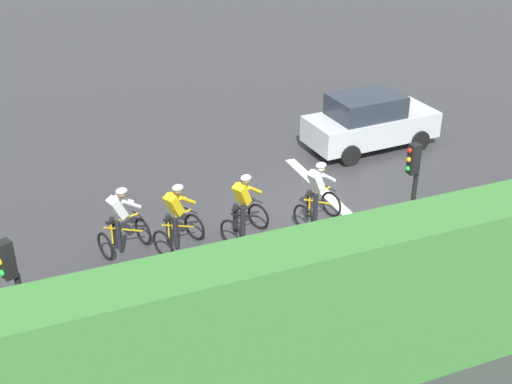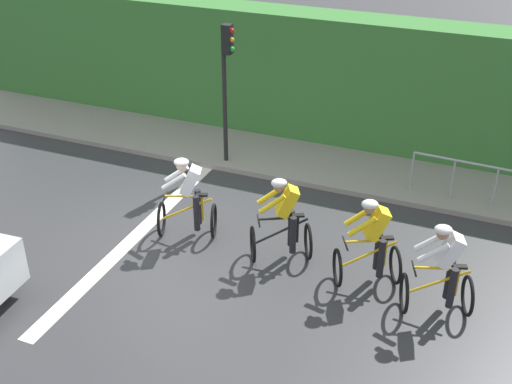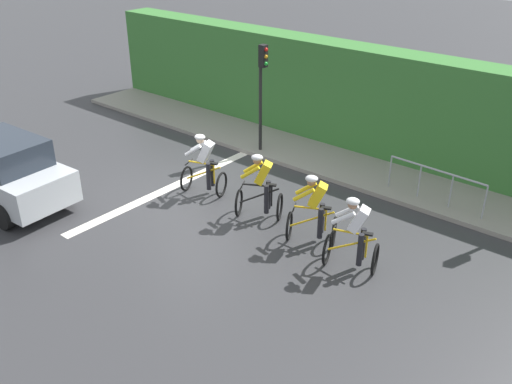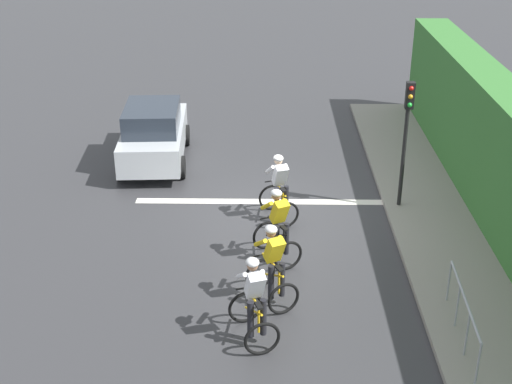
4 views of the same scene
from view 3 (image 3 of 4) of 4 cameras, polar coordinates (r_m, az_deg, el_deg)
The scene contains 12 objects.
ground_plane at distance 15.17m, azimuth -6.58°, elevation 0.01°, with size 80.00×80.00×0.00m, color #333335.
sidewalk_kerb at distance 17.07m, azimuth 8.59°, elevation 3.28°, with size 2.80×20.95×0.12m, color gray.
stone_wall_low at distance 17.70m, azimuth 10.19°, elevation 4.82°, with size 0.44×20.95×0.56m, color gray.
hedge_wall at distance 17.51m, azimuth 11.05°, elevation 9.06°, with size 1.10×20.95×3.18m, color #387533.
road_marking_stop_line at distance 15.59m, azimuth -8.18°, elevation 0.68°, with size 7.00×0.30×0.01m, color silver.
cyclist_lead at distance 11.76m, azimuth 9.92°, elevation -4.42°, with size 0.99×1.24×1.66m.
cyclist_second at distance 12.56m, azimuth 5.90°, elevation -1.94°, with size 1.09×1.27×1.66m.
cyclist_mid at distance 13.50m, azimuth 0.49°, elevation 0.39°, with size 1.10×1.27×1.66m.
cyclist_fourth at distance 14.73m, azimuth -5.25°, elevation 2.64°, with size 1.00×1.24×1.66m.
car_silver at distance 15.62m, azimuth -24.28°, elevation 2.02°, with size 2.06×4.19×1.76m.
traffic_light_near_crossing at distance 16.71m, azimuth 0.61°, elevation 10.96°, with size 0.21×0.31×3.34m.
pedestrian_railing_kerbside at distance 14.75m, azimuth 17.75°, elevation 1.23°, with size 0.19×2.60×1.03m.
Camera 3 is at (9.20, 9.92, 6.87)m, focal length 39.51 mm.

